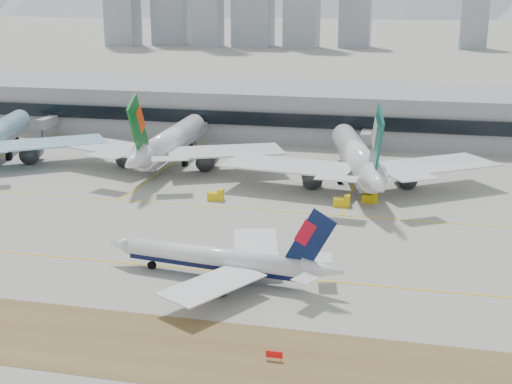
% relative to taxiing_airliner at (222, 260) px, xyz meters
% --- Properties ---
extents(ground, '(3000.00, 3000.00, 0.00)m').
position_rel_taxiing_airliner_xyz_m(ground, '(0.02, 7.99, -3.37)').
color(ground, '#9A9890').
rests_on(ground, ground).
extents(taxiing_airliner, '(41.56, 35.86, 13.97)m').
position_rel_taxiing_airliner_xyz_m(taxiing_airliner, '(0.00, 0.00, 0.00)').
color(taxiing_airliner, white).
rests_on(taxiing_airliner, ground).
extents(widebody_eva, '(64.55, 63.09, 23.02)m').
position_rel_taxiing_airliner_xyz_m(widebody_eva, '(-34.58, 70.62, 2.75)').
color(widebody_eva, white).
rests_on(widebody_eva, ground).
extents(widebody_cathay, '(64.48, 64.29, 23.67)m').
position_rel_taxiing_airliner_xyz_m(widebody_cathay, '(15.85, 63.49, 2.92)').
color(widebody_cathay, white).
rests_on(widebody_cathay, ground).
extents(terminal, '(280.00, 43.10, 15.00)m').
position_rel_taxiing_airliner_xyz_m(terminal, '(0.02, 122.83, 4.13)').
color(terminal, gray).
rests_on(terminal, ground).
extents(hold_sign_right, '(2.20, 0.15, 1.35)m').
position_rel_taxiing_airliner_xyz_m(hold_sign_right, '(13.63, -24.01, -2.49)').
color(hold_sign_right, red).
rests_on(hold_sign_right, ground).
extents(gse_b, '(3.55, 2.00, 2.60)m').
position_rel_taxiing_airliner_xyz_m(gse_b, '(-13.46, 42.78, -2.32)').
color(gse_b, yellow).
rests_on(gse_b, ground).
extents(gse_extra, '(3.55, 2.00, 2.60)m').
position_rel_taxiing_airliner_xyz_m(gse_extra, '(14.50, 44.66, -2.32)').
color(gse_extra, yellow).
rests_on(gse_extra, ground).
extents(gse_c, '(3.55, 2.00, 2.60)m').
position_rel_taxiing_airliner_xyz_m(gse_c, '(20.20, 49.09, -2.32)').
color(gse_c, yellow).
rests_on(gse_c, ground).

